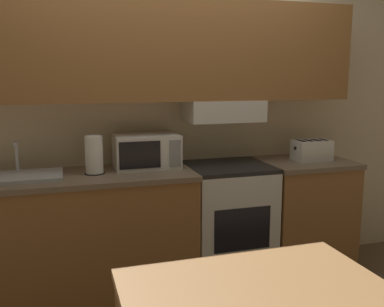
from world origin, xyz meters
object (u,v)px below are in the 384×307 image
stove_range (228,223)px  microwave (146,151)px  sink_basin (16,176)px  toaster (312,150)px  paper_towel_roll (94,155)px

stove_range → microwave: 0.84m
microwave → sink_basin: bearing=-173.3°
stove_range → toaster: 0.88m
sink_basin → microwave: bearing=6.7°
stove_range → toaster: toaster is taller
stove_range → sink_basin: 1.56m
stove_range → sink_basin: (-1.48, -0.01, 0.48)m
microwave → paper_towel_roll: (-0.38, -0.10, 0.01)m
stove_range → microwave: size_ratio=2.00×
microwave → stove_range: bearing=-8.9°
toaster → sink_basin: size_ratio=0.51×
stove_range → toaster: size_ratio=3.10×
sink_basin → paper_towel_roll: 0.51m
microwave → paper_towel_roll: bearing=-165.0°
microwave → toaster: bearing=-5.3°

